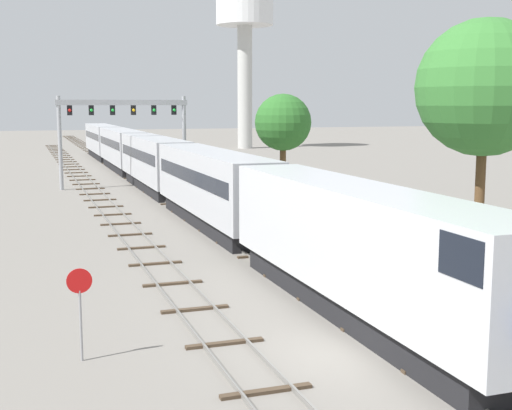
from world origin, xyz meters
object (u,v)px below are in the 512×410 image
passenger_train (153,161)px  trackside_tree_left (283,123)px  signal_gantry (123,120)px  stop_sign (80,301)px  trackside_tree_mid (485,88)px  water_tower (245,24)px

passenger_train → trackside_tree_left: trackside_tree_left is taller
signal_gantry → stop_sign: bearing=-99.9°
passenger_train → trackside_tree_mid: 33.42m
stop_sign → trackside_tree_mid: (23.00, 11.80, 6.75)m
trackside_tree_left → trackside_tree_mid: bearing=-85.6°
water_tower → trackside_tree_left: size_ratio=3.13×
signal_gantry → passenger_train: bearing=-45.9°
stop_sign → passenger_train: bearing=76.6°
passenger_train → stop_sign: 43.18m
passenger_train → water_tower: size_ratio=3.71×
trackside_tree_left → trackside_tree_mid: 25.90m
signal_gantry → water_tower: (28.93, 52.56, 15.32)m
passenger_train → water_tower: bearing=64.1°
water_tower → trackside_tree_mid: 87.13m
water_tower → trackside_tree_left: water_tower is taller
water_tower → trackside_tree_mid: (-13.68, -85.07, -12.96)m
water_tower → signal_gantry: bearing=-118.8°
water_tower → passenger_train: bearing=-115.9°
passenger_train → signal_gantry: bearing=134.1°
trackside_tree_left → water_tower: bearing=75.2°
trackside_tree_left → trackside_tree_mid: trackside_tree_mid is taller
signal_gantry → trackside_tree_mid: 35.99m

